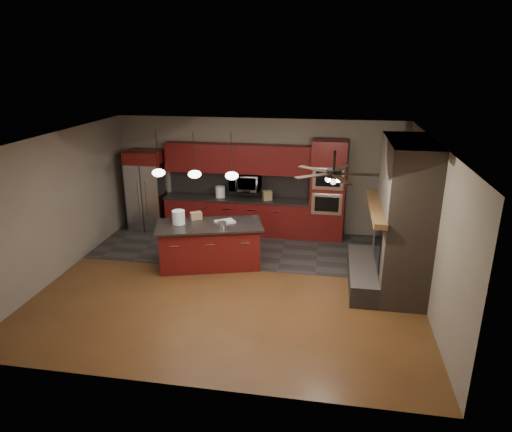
% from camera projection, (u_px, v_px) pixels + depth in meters
% --- Properties ---
extents(ground, '(7.00, 7.00, 0.00)m').
position_uv_depth(ground, '(233.00, 283.00, 8.86)').
color(ground, brown).
rests_on(ground, ground).
extents(ceiling, '(7.00, 6.00, 0.02)m').
position_uv_depth(ceiling, '(231.00, 139.00, 7.94)').
color(ceiling, white).
rests_on(ceiling, back_wall).
extents(back_wall, '(7.00, 0.02, 2.80)m').
position_uv_depth(back_wall, '(258.00, 176.00, 11.19)').
color(back_wall, gray).
rests_on(back_wall, ground).
extents(right_wall, '(0.02, 6.00, 2.80)m').
position_uv_depth(right_wall, '(430.00, 226.00, 7.85)').
color(right_wall, gray).
rests_on(right_wall, ground).
extents(left_wall, '(0.02, 6.00, 2.80)m').
position_uv_depth(left_wall, '(58.00, 205.00, 8.95)').
color(left_wall, gray).
rests_on(left_wall, ground).
extents(slate_tile_patch, '(7.00, 2.40, 0.01)m').
position_uv_depth(slate_tile_patch, '(250.00, 247.00, 10.53)').
color(slate_tile_patch, '#34322F').
rests_on(slate_tile_patch, ground).
extents(fireplace_column, '(1.30, 2.10, 2.80)m').
position_uv_depth(fireplace_column, '(399.00, 222.00, 8.33)').
color(fireplace_column, brown).
rests_on(fireplace_column, ground).
extents(back_cabinetry, '(3.59, 0.64, 2.20)m').
position_uv_depth(back_cabinetry, '(238.00, 198.00, 11.20)').
color(back_cabinetry, maroon).
rests_on(back_cabinetry, ground).
extents(oven_tower, '(0.80, 0.63, 2.38)m').
position_uv_depth(oven_tower, '(327.00, 190.00, 10.71)').
color(oven_tower, maroon).
rests_on(oven_tower, ground).
extents(microwave, '(0.73, 0.41, 0.50)m').
position_uv_depth(microwave, '(245.00, 182.00, 11.04)').
color(microwave, silver).
rests_on(microwave, back_cabinetry).
extents(refrigerator, '(0.85, 0.75, 2.01)m').
position_uv_depth(refrigerator, '(147.00, 190.00, 11.40)').
color(refrigerator, silver).
rests_on(refrigerator, ground).
extents(kitchen_island, '(2.34, 1.54, 0.92)m').
position_uv_depth(kitchen_island, '(210.00, 245.00, 9.46)').
color(kitchen_island, maroon).
rests_on(kitchen_island, ground).
extents(white_bucket, '(0.30, 0.30, 0.28)m').
position_uv_depth(white_bucket, '(179.00, 217.00, 9.30)').
color(white_bucket, white).
rests_on(white_bucket, kitchen_island).
extents(paint_can, '(0.24, 0.24, 0.13)m').
position_uv_depth(paint_can, '(222.00, 225.00, 9.09)').
color(paint_can, silver).
rests_on(paint_can, kitchen_island).
extents(paint_tray, '(0.47, 0.44, 0.04)m').
position_uv_depth(paint_tray, '(225.00, 222.00, 9.40)').
color(paint_tray, silver).
rests_on(paint_tray, kitchen_island).
extents(cardboard_box, '(0.28, 0.26, 0.15)m').
position_uv_depth(cardboard_box, '(196.00, 216.00, 9.59)').
color(cardboard_box, '#A77756').
rests_on(cardboard_box, kitchen_island).
extents(counter_bucket, '(0.29, 0.29, 0.26)m').
position_uv_depth(counter_bucket, '(220.00, 192.00, 11.18)').
color(counter_bucket, white).
rests_on(counter_bucket, back_cabinetry).
extents(counter_box, '(0.25, 0.23, 0.23)m').
position_uv_depth(counter_box, '(267.00, 195.00, 10.95)').
color(counter_box, '#977C4E').
rests_on(counter_box, back_cabinetry).
extents(pendant_left, '(0.26, 0.26, 0.92)m').
position_uv_depth(pendant_left, '(159.00, 173.00, 9.12)').
color(pendant_left, black).
rests_on(pendant_left, ceiling).
extents(pendant_center, '(0.26, 0.26, 0.92)m').
position_uv_depth(pendant_center, '(195.00, 174.00, 9.01)').
color(pendant_center, black).
rests_on(pendant_center, ceiling).
extents(pendant_right, '(0.26, 0.26, 0.92)m').
position_uv_depth(pendant_right, '(232.00, 176.00, 8.89)').
color(pendant_right, black).
rests_on(pendant_right, ceiling).
extents(ceiling_fan, '(1.27, 1.33, 0.41)m').
position_uv_depth(ceiling_fan, '(334.00, 173.00, 7.02)').
color(ceiling_fan, black).
rests_on(ceiling_fan, ceiling).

